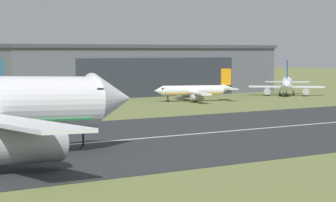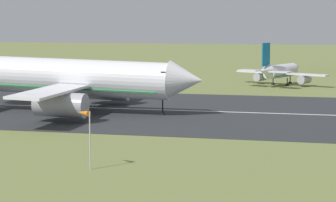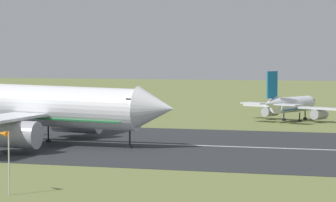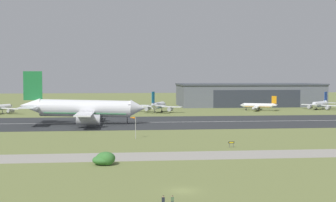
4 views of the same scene
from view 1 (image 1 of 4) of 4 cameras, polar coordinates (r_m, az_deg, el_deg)
name	(u,v)px [view 1 (image 1 of 4)]	position (r m, az deg, el deg)	size (l,w,h in m)	color
runway_strip	(104,142)	(102.89, -4.65, -2.94)	(490.52, 50.78, 0.06)	#2B2D30
runway_centreline	(104,142)	(102.89, -4.65, -2.92)	(441.46, 0.70, 0.01)	silver
hangar_building	(122,69)	(218.05, -3.33, 2.28)	(84.62, 35.10, 13.38)	slate
airplane_parked_centre	(287,85)	(211.41, 8.51, 1.14)	(19.06, 19.20, 9.29)	silver
airplane_parked_east	(1,97)	(149.50, -11.89, 0.31)	(22.54, 20.29, 10.44)	silver
airplane_parked_far_east	(194,91)	(184.96, 1.87, 0.74)	(19.67, 22.21, 7.61)	white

